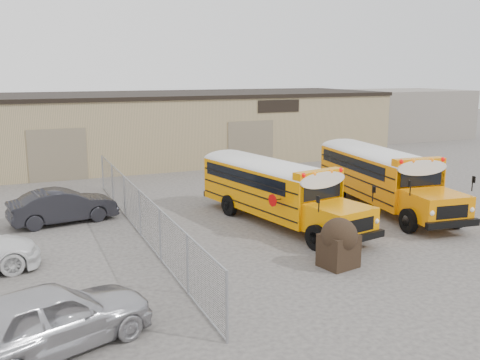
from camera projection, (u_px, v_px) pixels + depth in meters
name	position (u px, v px, depth m)	size (l,w,h in m)	color
ground	(316.00, 239.00, 20.12)	(120.00, 120.00, 0.00)	#45413F
warehouse	(170.00, 126.00, 37.67)	(30.20, 10.20, 4.67)	tan
chainlink_fence	(140.00, 213.00, 20.35)	(0.07, 18.07, 1.81)	#92949A
distant_building_right	(405.00, 113.00, 50.50)	(10.00, 8.00, 4.40)	gray
school_bus_left	(208.00, 167.00, 26.51)	(3.88, 9.21, 2.62)	orange
school_bus_right	(328.00, 155.00, 29.86)	(3.36, 9.59, 2.75)	orange
tarp_bundle	(339.00, 242.00, 17.11)	(1.26, 1.19, 1.62)	black
car_silver	(50.00, 318.00, 11.93)	(1.87, 4.65, 1.58)	silver
car_dark	(63.00, 206.00, 22.12)	(1.50, 4.31, 1.42)	black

